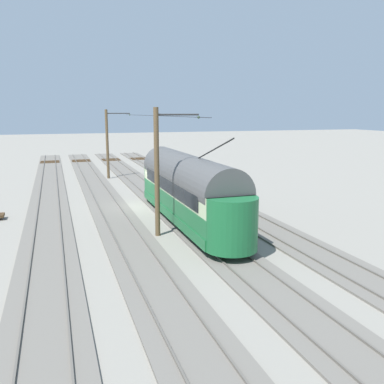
# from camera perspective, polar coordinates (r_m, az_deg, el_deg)

# --- Properties ---
(ground_plane) EXTENTS (220.00, 220.00, 0.00)m
(ground_plane) POSITION_cam_1_polar(r_m,az_deg,el_deg) (30.60, -7.39, -2.09)
(ground_plane) COLOR gray
(track_streetcar_siding) EXTENTS (2.80, 80.00, 0.18)m
(track_streetcar_siding) POSITION_cam_1_polar(r_m,az_deg,el_deg) (32.61, 3.35, -1.11)
(track_streetcar_siding) COLOR #666059
(track_streetcar_siding) RESTS_ON ground
(track_adjacent_siding) EXTENTS (2.80, 80.00, 0.18)m
(track_adjacent_siding) POSITION_cam_1_polar(r_m,az_deg,el_deg) (31.33, -3.76, -1.61)
(track_adjacent_siding) COLOR #666059
(track_adjacent_siding) RESTS_ON ground
(track_third_siding) EXTENTS (2.80, 80.00, 0.18)m
(track_third_siding) POSITION_cam_1_polar(r_m,az_deg,el_deg) (30.57, -11.34, -2.13)
(track_third_siding) COLOR #666059
(track_third_siding) RESTS_ON ground
(track_outer_siding) EXTENTS (2.80, 80.00, 0.18)m
(track_outer_siding) POSITION_cam_1_polar(r_m,az_deg,el_deg) (30.37, -19.17, -2.62)
(track_outer_siding) COLOR #666059
(track_outer_siding) RESTS_ON ground
(vintage_streetcar) EXTENTS (2.65, 15.93, 5.56)m
(vintage_streetcar) POSITION_cam_1_polar(r_m,az_deg,el_deg) (25.63, -0.62, 0.59)
(vintage_streetcar) COLOR #196033
(vintage_streetcar) RESTS_ON ground
(catenary_pole_foreground) EXTENTS (2.65, 0.28, 7.13)m
(catenary_pole_foreground) POSITION_cam_1_polar(r_m,az_deg,el_deg) (44.04, -11.52, 6.65)
(catenary_pole_foreground) COLOR brown
(catenary_pole_foreground) RESTS_ON ground
(catenary_pole_mid_near) EXTENTS (2.65, 0.28, 7.13)m
(catenary_pole_mid_near) POSITION_cam_1_polar(r_m,az_deg,el_deg) (22.83, -4.71, 3.00)
(catenary_pole_mid_near) COLOR brown
(catenary_pole_mid_near) RESTS_ON ground
(overhead_wire_run) EXTENTS (2.44, 25.63, 0.18)m
(overhead_wire_run) POSITION_cam_1_polar(r_m,az_deg,el_deg) (34.26, -5.66, 10.46)
(overhead_wire_run) COLOR black
(overhead_wire_run) RESTS_ON ground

